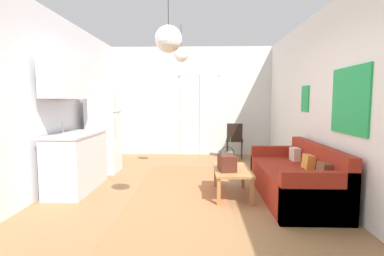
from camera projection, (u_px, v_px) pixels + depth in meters
ground_plane at (182, 211)px, 3.86m from camera, size 4.81×8.39×0.10m
wall_back at (192, 102)px, 7.64m from camera, size 4.41×0.13×2.85m
wall_right at (349, 101)px, 3.66m from camera, size 0.12×7.99×2.85m
wall_left at (20, 101)px, 3.79m from camera, size 0.12×7.99×2.85m
area_rug at (180, 194)px, 4.37m from camera, size 1.43×3.73×0.01m
couch at (298, 180)px, 4.19m from camera, size 0.88×1.96×0.80m
coffee_table at (232, 172)px, 4.31m from camera, size 0.53×0.94×0.41m
bamboo_vase at (230, 160)px, 4.37m from camera, size 0.11×0.11×0.46m
handbag at (227, 162)px, 4.18m from camera, size 0.27×0.36×0.36m
refrigerator at (104, 130)px, 5.72m from camera, size 0.58×0.59×1.69m
kitchen_counter at (74, 141)px, 4.59m from camera, size 0.58×1.31×2.06m
accent_chair at (235, 139)px, 7.12m from camera, size 0.47×0.45×0.88m
pendant_lamp_near at (168, 39)px, 3.09m from camera, size 0.29×0.29×0.90m
pendant_lamp_far at (181, 55)px, 5.35m from camera, size 0.27×0.27×0.69m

